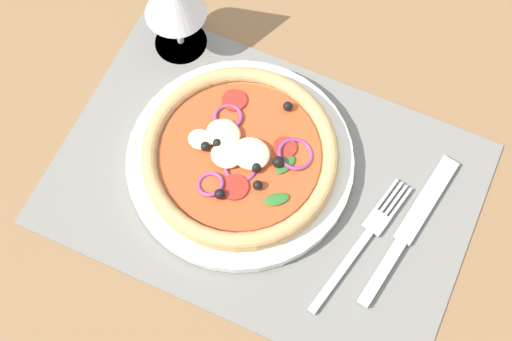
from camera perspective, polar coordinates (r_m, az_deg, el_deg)
ground_plane at (r=86.42cm, az=0.62°, el=-1.32°), size 190.00×140.00×2.40cm
placemat at (r=85.13cm, az=0.63°, el=-0.97°), size 46.37×31.37×0.40cm
plate at (r=85.19cm, az=-1.20°, el=0.69°), size 25.59×25.59×1.44cm
pizza at (r=83.53cm, az=-1.23°, el=1.22°), size 21.96×21.96×2.63cm
fork at (r=83.25cm, az=8.17°, el=-5.10°), size 5.40×17.90×0.44cm
knife at (r=84.46cm, az=11.48°, el=-4.25°), size 4.88×20.00×0.62cm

